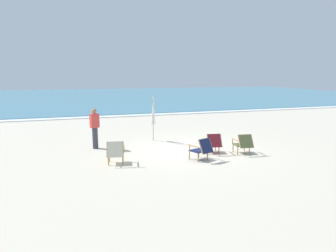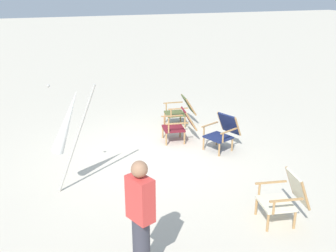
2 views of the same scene
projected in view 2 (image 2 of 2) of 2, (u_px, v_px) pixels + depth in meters
ground_plane at (155, 155)px, 8.64m from camera, size 80.00×80.00×0.00m
beach_chair_back_right at (180, 124)px, 9.27m from camera, size 0.69×0.85×0.78m
beach_chair_back_left at (286, 196)px, 6.09m from camera, size 0.69×0.78×0.81m
beach_chair_front_left at (223, 131)px, 8.82m from camera, size 0.80×0.88×0.80m
beach_chair_front_right at (181, 110)px, 10.34m from camera, size 0.67×0.84×0.77m
umbrella_furled_white at (67, 123)px, 6.70m from camera, size 0.35×0.85×2.00m
person_near_chairs at (141, 221)px, 4.75m from camera, size 0.39×0.31×1.63m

